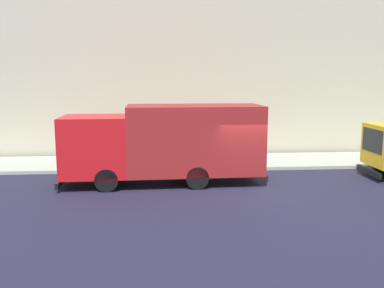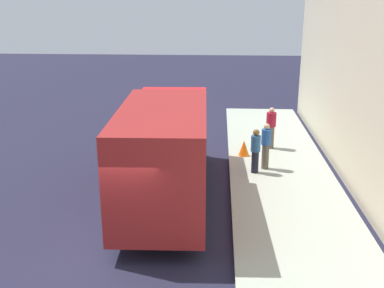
# 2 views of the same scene
# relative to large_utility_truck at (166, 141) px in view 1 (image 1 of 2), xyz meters

# --- Properties ---
(ground) EXTENTS (80.00, 80.00, 0.00)m
(ground) POSITION_rel_large_utility_truck_xyz_m (-1.01, -3.29, -1.73)
(ground) COLOR #201F34
(sidewalk) EXTENTS (3.62, 30.00, 0.15)m
(sidewalk) POSITION_rel_large_utility_truck_xyz_m (3.80, -3.29, -1.65)
(sidewalk) COLOR #A7B1A0
(sidewalk) RESTS_ON ground
(building_facade) EXTENTS (0.50, 30.00, 10.49)m
(building_facade) POSITION_rel_large_utility_truck_xyz_m (6.11, -3.29, 3.52)
(building_facade) COLOR beige
(building_facade) RESTS_ON ground
(large_utility_truck) EXTENTS (2.62, 8.12, 3.18)m
(large_utility_truck) POSITION_rel_large_utility_truck_xyz_m (0.00, 0.00, 0.00)
(large_utility_truck) COLOR red
(large_utility_truck) RESTS_ON ground
(pedestrian_walking) EXTENTS (0.44, 0.44, 1.57)m
(pedestrian_walking) POSITION_rel_large_utility_truck_xyz_m (2.86, 2.06, -0.74)
(pedestrian_walking) COLOR black
(pedestrian_walking) RESTS_ON sidewalk
(pedestrian_standing) EXTENTS (0.52, 0.52, 1.69)m
(pedestrian_standing) POSITION_rel_large_utility_truck_xyz_m (3.68, 4.86, -0.69)
(pedestrian_standing) COLOR brown
(pedestrian_standing) RESTS_ON sidewalk
(pedestrian_third) EXTENTS (0.47, 0.47, 1.67)m
(pedestrian_third) POSITION_rel_large_utility_truck_xyz_m (3.25, 2.47, -0.69)
(pedestrian_third) COLOR brown
(pedestrian_third) RESTS_ON sidewalk
(traffic_cone_orange) EXTENTS (0.42, 0.42, 0.60)m
(traffic_cone_orange) POSITION_rel_large_utility_truck_xyz_m (2.56, 3.87, -1.27)
(traffic_cone_orange) COLOR orange
(traffic_cone_orange) RESTS_ON sidewalk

